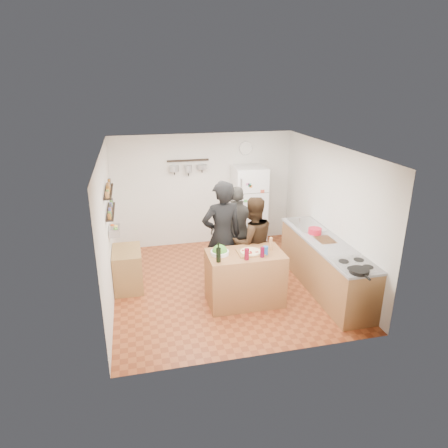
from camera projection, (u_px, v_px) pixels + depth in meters
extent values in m
plane|color=brown|center=(225.00, 284.00, 7.43)|extent=(4.20, 4.20, 0.00)
plane|color=white|center=(225.00, 149.00, 6.57)|extent=(4.20, 4.20, 0.00)
plane|color=silver|center=(204.00, 190.00, 8.92)|extent=(4.00, 0.00, 4.00)
plane|color=silver|center=(107.00, 230.00, 6.58)|extent=(0.00, 4.20, 4.20)
plane|color=silver|center=(330.00, 212.00, 7.43)|extent=(0.00, 4.20, 4.20)
cube|color=#905F34|center=(245.00, 278.00, 6.68)|extent=(1.25, 0.72, 0.91)
cube|color=brown|center=(251.00, 253.00, 6.52)|extent=(0.42, 0.34, 0.02)
cylinder|color=#D4B88B|center=(251.00, 252.00, 6.51)|extent=(0.34, 0.34, 0.02)
cylinder|color=silver|center=(220.00, 253.00, 6.47)|extent=(0.30, 0.30, 0.06)
cylinder|color=black|center=(218.00, 255.00, 6.18)|extent=(0.08, 0.08, 0.23)
cylinder|color=#5C0719|center=(247.00, 254.00, 6.26)|extent=(0.08, 0.08, 0.18)
cylinder|color=#4E061E|center=(262.00, 252.00, 6.36)|extent=(0.07, 0.07, 0.17)
cylinder|color=#A97547|center=(271.00, 245.00, 6.63)|extent=(0.06, 0.06, 0.18)
cylinder|color=#1B4E94|center=(265.00, 250.00, 6.45)|extent=(0.09, 0.09, 0.14)
imported|color=black|center=(222.00, 236.00, 6.96)|extent=(0.79, 0.57, 2.00)
imported|color=black|center=(252.00, 242.00, 7.12)|extent=(0.86, 0.70, 1.69)
imported|color=#32302C|center=(238.00, 231.00, 7.56)|extent=(1.09, 0.64, 1.74)
cube|color=#9E7042|center=(325.00, 265.00, 7.14)|extent=(0.63, 2.63, 0.90)
cube|color=white|center=(356.00, 265.00, 6.11)|extent=(0.60, 0.62, 0.02)
cylinder|color=black|center=(359.00, 271.00, 5.84)|extent=(0.29, 0.29, 0.06)
cube|color=silver|center=(307.00, 225.00, 7.75)|extent=(0.50, 0.80, 0.03)
cube|color=brown|center=(325.00, 240.00, 7.04)|extent=(0.30, 0.40, 0.02)
cylinder|color=red|center=(315.00, 231.00, 7.30)|extent=(0.24, 0.24, 0.10)
cube|color=white|center=(249.00, 207.00, 8.93)|extent=(0.70, 0.68, 1.80)
cylinder|color=silver|center=(246.00, 148.00, 8.80)|extent=(0.30, 0.03, 0.30)
cube|color=black|center=(111.00, 211.00, 6.69)|extent=(0.12, 1.00, 0.02)
cube|color=black|center=(109.00, 191.00, 6.57)|extent=(0.12, 1.00, 0.02)
cube|color=silver|center=(115.00, 231.00, 6.82)|extent=(0.18, 0.35, 0.14)
cube|color=olive|center=(128.00, 269.00, 7.20)|extent=(0.50, 0.80, 0.73)
cube|color=black|center=(188.00, 160.00, 8.52)|extent=(0.90, 0.04, 0.04)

